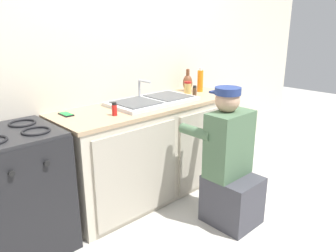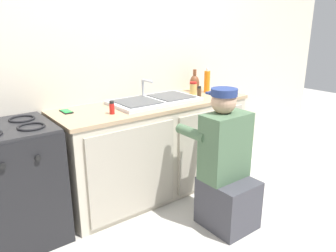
% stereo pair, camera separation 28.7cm
% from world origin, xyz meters
% --- Properties ---
extents(ground_plane, '(12.00, 12.00, 0.00)m').
position_xyz_m(ground_plane, '(0.00, 0.00, 0.00)').
color(ground_plane, beige).
extents(back_wall, '(6.00, 0.10, 2.50)m').
position_xyz_m(back_wall, '(0.00, 0.65, 1.25)').
color(back_wall, beige).
rests_on(back_wall, ground_plane).
extents(counter_cabinet, '(1.79, 0.62, 0.85)m').
position_xyz_m(counter_cabinet, '(0.00, 0.29, 0.42)').
color(counter_cabinet, beige).
rests_on(counter_cabinet, ground_plane).
extents(countertop, '(1.83, 0.62, 0.03)m').
position_xyz_m(countertop, '(0.00, 0.30, 0.86)').
color(countertop, tan).
rests_on(countertop, counter_cabinet).
extents(sink_double_basin, '(0.80, 0.44, 0.19)m').
position_xyz_m(sink_double_basin, '(0.00, 0.30, 0.90)').
color(sink_double_basin, silver).
rests_on(sink_double_basin, countertop).
extents(stove_range, '(0.60, 0.62, 0.90)m').
position_xyz_m(stove_range, '(-1.25, 0.30, 0.44)').
color(stove_range, black).
rests_on(stove_range, ground_plane).
extents(plumber_person, '(0.42, 0.61, 1.10)m').
position_xyz_m(plumber_person, '(0.11, -0.50, 0.46)').
color(plumber_person, '#3F3F47').
rests_on(plumber_person, ground_plane).
extents(condiment_jar, '(0.07, 0.07, 0.13)m').
position_xyz_m(condiment_jar, '(0.50, 0.34, 0.94)').
color(condiment_jar, '#DBB760').
rests_on(condiment_jar, countertop).
extents(spice_bottle_pepper, '(0.04, 0.04, 0.10)m').
position_xyz_m(spice_bottle_pepper, '(0.48, 0.23, 0.93)').
color(spice_bottle_pepper, '#513823').
rests_on(spice_bottle_pepper, countertop).
extents(spice_bottle_red, '(0.04, 0.04, 0.10)m').
position_xyz_m(spice_bottle_red, '(-0.50, 0.18, 0.93)').
color(spice_bottle_red, red).
rests_on(spice_bottle_red, countertop).
extents(vase_decorative, '(0.10, 0.10, 0.23)m').
position_xyz_m(vase_decorative, '(0.62, 0.46, 0.97)').
color(vase_decorative, brown).
rests_on(vase_decorative, countertop).
extents(soap_bottle_orange, '(0.06, 0.06, 0.25)m').
position_xyz_m(soap_bottle_orange, '(0.69, 0.34, 0.99)').
color(soap_bottle_orange, orange).
rests_on(soap_bottle_orange, countertop).
extents(cell_phone, '(0.07, 0.14, 0.01)m').
position_xyz_m(cell_phone, '(-0.77, 0.45, 0.88)').
color(cell_phone, black).
rests_on(cell_phone, countertop).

